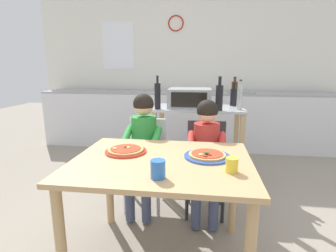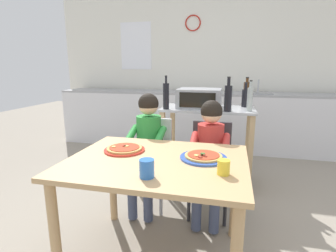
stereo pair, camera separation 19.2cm
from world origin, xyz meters
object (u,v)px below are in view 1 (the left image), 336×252
(drinking_cup_blue, at_px, (158,169))
(kitchen_island_cart, at_px, (198,132))
(child_in_green_shirt, at_px, (143,140))
(pizza_plate_blue_rimmed, at_px, (207,155))
(bottle_brown_beer, at_px, (219,97))
(drinking_cup_yellow, at_px, (232,165))
(pizza_plate_red_rimmed, at_px, (126,150))
(toaster_oven, at_px, (190,98))
(child_in_red_shirt, at_px, (206,146))
(bottle_clear_vinegar, at_px, (240,98))
(dining_table, at_px, (162,175))
(bottle_dark_olive_oil, at_px, (234,97))
(dining_chair_right, at_px, (206,160))
(bottle_slim_sauce, at_px, (234,93))
(bottle_squat_spirits, at_px, (158,96))
(dining_chair_left, at_px, (146,156))

(drinking_cup_blue, bearing_deg, kitchen_island_cart, 84.07)
(child_in_green_shirt, xyz_separation_m, pizza_plate_blue_rimmed, (0.55, -0.53, 0.07))
(bottle_brown_beer, bearing_deg, drinking_cup_yellow, -89.40)
(pizza_plate_red_rimmed, distance_m, pizza_plate_blue_rimmed, 0.55)
(toaster_oven, xyz_separation_m, child_in_red_shirt, (0.19, -0.76, -0.32))
(bottle_clear_vinegar, height_order, pizza_plate_red_rimmed, bottle_clear_vinegar)
(bottle_brown_beer, distance_m, drinking_cup_yellow, 1.30)
(bottle_brown_beer, bearing_deg, pizza_plate_red_rimmed, -123.41)
(bottle_brown_beer, relative_size, child_in_green_shirt, 0.32)
(dining_table, distance_m, pizza_plate_blue_rimmed, 0.32)
(bottle_dark_olive_oil, xyz_separation_m, bottle_brown_beer, (-0.18, -0.35, 0.03))
(bottle_dark_olive_oil, relative_size, child_in_green_shirt, 0.26)
(pizza_plate_red_rimmed, bearing_deg, toaster_oven, 73.34)
(bottle_brown_beer, height_order, dining_table, bottle_brown_beer)
(drinking_cup_blue, bearing_deg, bottle_dark_olive_oil, 72.52)
(kitchen_island_cart, bearing_deg, dining_chair_right, -82.17)
(toaster_oven, xyz_separation_m, bottle_brown_beer, (0.31, -0.20, 0.04))
(dining_table, bearing_deg, drinking_cup_blue, -84.53)
(bottle_slim_sauce, xyz_separation_m, dining_table, (-0.60, -1.58, -0.39))
(child_in_green_shirt, distance_m, pizza_plate_red_rimmed, 0.50)
(kitchen_island_cart, relative_size, child_in_green_shirt, 0.94)
(bottle_slim_sauce, distance_m, dining_chair_right, 1.07)
(drinking_cup_blue, bearing_deg, bottle_brown_beer, 74.99)
(toaster_oven, xyz_separation_m, bottle_squat_spirits, (-0.32, -0.20, 0.04))
(bottle_slim_sauce, relative_size, pizza_plate_blue_rimmed, 1.08)
(bottle_dark_olive_oil, bearing_deg, pizza_plate_blue_rimmed, -101.97)
(dining_table, relative_size, dining_chair_right, 1.39)
(bottle_clear_vinegar, xyz_separation_m, child_in_green_shirt, (-0.88, -0.59, -0.32))
(bottle_dark_olive_oil, xyz_separation_m, dining_chair_left, (-0.85, -0.75, -0.49))
(dining_table, distance_m, child_in_red_shirt, 0.64)
(bottle_slim_sauce, bearing_deg, bottle_clear_vinegar, -87.38)
(dining_chair_left, height_order, pizza_plate_blue_rimmed, dining_chair_left)
(toaster_oven, xyz_separation_m, pizza_plate_blue_rimmed, (0.19, -1.25, -0.23))
(drinking_cup_yellow, bearing_deg, dining_table, 160.76)
(pizza_plate_blue_rimmed, height_order, drinking_cup_yellow, drinking_cup_yellow)
(bottle_slim_sauce, height_order, child_in_red_shirt, bottle_slim_sauce)
(toaster_oven, distance_m, bottle_squat_spirits, 0.38)
(dining_chair_right, bearing_deg, drinking_cup_yellow, -81.06)
(bottle_dark_olive_oil, bearing_deg, bottle_clear_vinegar, -83.40)
(bottle_slim_sauce, relative_size, dining_table, 0.29)
(child_in_red_shirt, bearing_deg, child_in_green_shirt, 176.55)
(child_in_green_shirt, xyz_separation_m, child_in_red_shirt, (0.55, -0.03, -0.02))
(toaster_oven, height_order, bottle_clear_vinegar, bottle_clear_vinegar)
(child_in_red_shirt, xyz_separation_m, pizza_plate_red_rimmed, (-0.55, -0.46, 0.09))
(bottle_clear_vinegar, xyz_separation_m, dining_chair_right, (-0.33, -0.50, -0.51))
(toaster_oven, distance_m, bottle_brown_beer, 0.37)
(dining_chair_left, bearing_deg, drinking_cup_yellow, -51.95)
(dining_chair_right, bearing_deg, toaster_oven, 106.32)
(bottle_dark_olive_oil, height_order, bottle_clear_vinegar, bottle_clear_vinegar)
(toaster_oven, bearing_deg, drinking_cup_yellow, -77.84)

